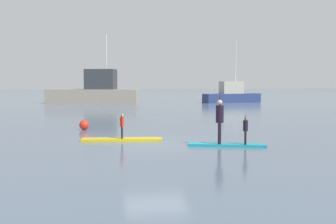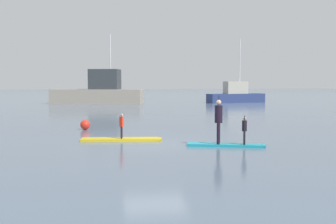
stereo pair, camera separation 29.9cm
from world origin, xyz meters
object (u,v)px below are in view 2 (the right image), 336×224
(paddleboard_near, at_px, (121,139))
(motor_boat_small_navy, at_px, (236,95))
(paddler_adult, at_px, (219,118))
(mooring_buoy_mid, at_px, (85,125))
(fishing_boat_white_large, at_px, (99,92))
(paddler_child_front, at_px, (244,129))
(paddler_child_solo, at_px, (121,125))
(paddleboard_far, at_px, (226,145))

(paddleboard_near, height_order, motor_boat_small_navy, motor_boat_small_navy)
(paddler_adult, xyz_separation_m, mooring_buoy_mid, (-5.25, 6.77, -0.83))
(paddler_adult, bearing_deg, fishing_boat_white_large, 97.23)
(paddler_child_front, relative_size, motor_boat_small_navy, 0.15)
(paddler_child_solo, distance_m, paddler_adult, 4.29)
(paddleboard_far, relative_size, motor_boat_small_navy, 0.40)
(paddleboard_near, distance_m, paddler_adult, 4.40)
(paddleboard_near, height_order, paddler_child_front, paddler_child_front)
(fishing_boat_white_large, bearing_deg, paddler_child_front, -81.27)
(paddleboard_far, height_order, motor_boat_small_navy, motor_boat_small_navy)
(paddleboard_far, distance_m, paddler_adult, 1.07)
(paddler_child_solo, relative_size, motor_boat_small_navy, 0.14)
(paddler_child_solo, xyz_separation_m, fishing_boat_white_large, (-0.58, 30.93, 0.65))
(paddler_adult, bearing_deg, paddler_child_front, -19.52)
(paddleboard_far, xyz_separation_m, paddler_child_front, (0.67, -0.24, 0.65))
(paddler_child_front, bearing_deg, fishing_boat_white_large, 98.73)
(paddler_child_solo, distance_m, fishing_boat_white_large, 30.95)
(paddleboard_near, xyz_separation_m, fishing_boat_white_large, (-0.58, 30.92, 1.29))
(motor_boat_small_navy, relative_size, mooring_buoy_mid, 14.53)
(fishing_boat_white_large, xyz_separation_m, mooring_buoy_mid, (-1.04, -26.41, -1.08))
(paddleboard_near, height_order, paddler_child_solo, paddler_child_solo)
(paddleboard_near, relative_size, paddleboard_far, 1.15)
(motor_boat_small_navy, bearing_deg, fishing_boat_white_large, 179.06)
(mooring_buoy_mid, bearing_deg, paddler_adult, -52.21)
(paddler_child_solo, height_order, fishing_boat_white_large, fishing_boat_white_large)
(paddleboard_near, distance_m, paddler_child_solo, 0.63)
(paddleboard_near, distance_m, paddler_child_front, 5.30)
(paddler_child_solo, relative_size, paddler_adult, 0.56)
(paddler_adult, distance_m, mooring_buoy_mid, 8.61)
(motor_boat_small_navy, bearing_deg, paddler_child_solo, -116.59)
(paddler_adult, distance_m, motor_boat_small_navy, 34.94)
(paddler_child_solo, xyz_separation_m, paddler_adult, (3.63, -2.25, 0.40))
(paddler_child_solo, distance_m, paddler_child_front, 5.25)
(motor_boat_small_navy, height_order, mooring_buoy_mid, motor_boat_small_navy)
(fishing_boat_white_large, relative_size, mooring_buoy_mid, 20.58)
(paddler_child_front, xyz_separation_m, motor_boat_small_navy, (10.79, 33.25, 0.21))
(paddler_adult, height_order, mooring_buoy_mid, paddler_adult)
(mooring_buoy_mid, bearing_deg, paddleboard_far, -51.21)
(paddler_adult, height_order, fishing_boat_white_large, fishing_boat_white_large)
(motor_boat_small_navy, distance_m, mooring_buoy_mid, 31.18)
(paddler_adult, relative_size, mooring_buoy_mid, 3.64)
(paddler_child_solo, xyz_separation_m, paddler_child_front, (4.57, -2.58, 0.01))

